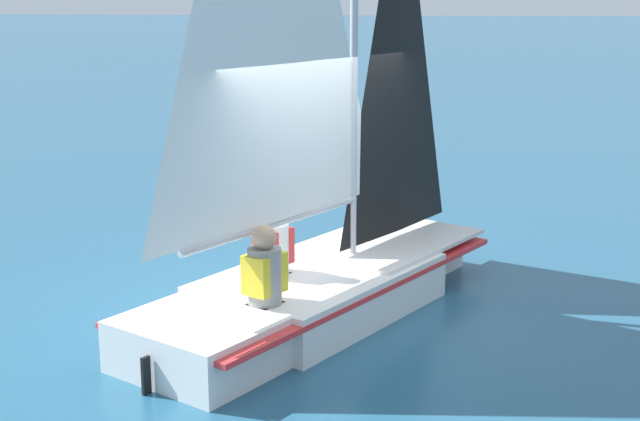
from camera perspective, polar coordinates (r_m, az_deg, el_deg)
ground_plane at (r=8.95m, az=0.00°, el=-6.56°), size 260.00×260.00×0.00m
sailboat_main at (r=8.64m, az=-0.16°, el=-0.86°), size 4.55×3.44×6.06m
sailor_helm at (r=8.62m, az=-3.00°, el=-2.94°), size 0.42×0.41×1.16m
sailor_crew at (r=7.82m, az=-3.56°, el=-4.79°), size 0.42×0.41×1.16m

